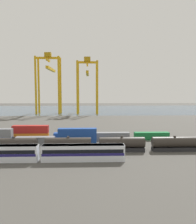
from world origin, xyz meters
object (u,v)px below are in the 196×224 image
shipping_container_12 (151,136)px  shipping_container_5 (77,141)px  passenger_train (40,152)px  freight_tank_row (122,144)px  gantry_crane_west (49,77)px  gantry_crane_central (87,79)px

shipping_container_12 → shipping_container_5: bearing=-165.4°
passenger_train → freight_tank_row: 22.58m
passenger_train → freight_tank_row: size_ratio=0.56×
freight_tank_row → gantry_crane_west: size_ratio=1.59×
gantry_crane_west → gantry_crane_central: 29.57m
shipping_container_5 → shipping_container_12: 26.37m
freight_tank_row → shipping_container_5: size_ratio=6.01×
freight_tank_row → gantry_crane_west: (-40.22, 114.91, 26.10)m
gantry_crane_central → passenger_train: bearing=-94.8°
shipping_container_12 → gantry_crane_central: (-23.31, 99.70, 24.85)m
shipping_container_12 → gantry_crane_west: bearing=117.9°
shipping_container_12 → gantry_crane_central: gantry_crane_central is taller
passenger_train → shipping_container_5: bearing=64.1°
freight_tank_row → shipping_container_12: 19.77m
gantry_crane_central → shipping_container_12: bearing=-76.8°
gantry_crane_west → gantry_crane_central: gantry_crane_west is taller
passenger_train → shipping_container_12: (33.64, 23.40, -0.84)m
shipping_container_12 → gantry_crane_west: 115.97m
freight_tank_row → gantry_crane_central: (-10.72, 114.93, 24.08)m
freight_tank_row → shipping_container_12: size_ratio=6.01×
freight_tank_row → gantry_crane_west: 124.51m
passenger_train → gantry_crane_west: bearing=98.9°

